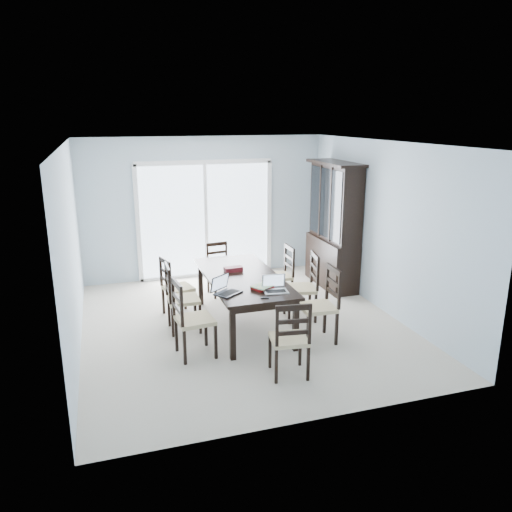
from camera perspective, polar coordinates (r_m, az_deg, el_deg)
The scene contains 24 objects.
floor at distance 7.37m, azimuth -1.49°, elevation -7.84°, with size 5.00×5.00×0.00m, color beige.
ceiling at distance 6.76m, azimuth -1.65°, elevation 12.79°, with size 5.00×5.00×0.00m, color white.
back_wall at distance 9.33m, azimuth -5.82°, elevation 5.49°, with size 4.50×0.02×2.60m, color #A9BDCA.
wall_left at distance 6.71m, azimuth -20.37°, elevation 0.53°, with size 0.02×5.00×2.60m, color #A9BDCA.
wall_right at distance 7.86m, azimuth 14.44°, elevation 3.13°, with size 0.02×5.00×2.60m, color #A9BDCA.
balcony at distance 10.60m, azimuth -6.74°, elevation -0.80°, with size 4.50×2.00×0.10m, color gray.
railing at distance 11.41m, azimuth -7.79°, elevation 3.46°, with size 4.50×0.06×1.10m, color #99999E.
dining_table at distance 7.13m, azimuth -1.53°, elevation -2.88°, with size 1.00×2.20×0.75m.
china_hutch at distance 8.86m, azimuth 8.87°, elevation 3.33°, with size 0.50×1.38×2.20m.
sliding_door at distance 9.35m, azimuth -5.76°, elevation 4.18°, with size 2.52×0.05×2.18m.
chair_left_near at distance 6.27m, azimuth -7.92°, elevation -6.19°, with size 0.50×0.49×1.18m.
chair_left_mid at distance 7.04m, azimuth -9.10°, elevation -3.97°, with size 0.44×0.43×1.13m.
chair_left_far at distance 7.57m, azimuth -9.55°, elevation -2.84°, with size 0.50×0.49×1.07m.
chair_right_near at distance 6.73m, azimuth 7.87°, elevation -4.59°, with size 0.48×0.46×1.18m.
chair_right_mid at distance 7.42m, azimuth 5.85°, elevation -2.66°, with size 0.52×0.51×1.16m.
chair_right_far at distance 8.08m, azimuth 3.11°, elevation -1.39°, with size 0.42×0.41×1.08m.
chair_end_near at distance 5.74m, azimuth 4.02°, elevation -8.65°, with size 0.47×0.48×1.10m.
chair_end_far at distance 8.51m, azimuth -4.27°, elevation -0.78°, with size 0.42×0.43×1.01m.
laptop_dark at distance 6.40m, azimuth -3.21°, elevation -3.85°, with size 0.41×0.39×0.23m.
laptop_silver at distance 6.45m, azimuth 2.27°, elevation -3.71°, with size 0.33×0.25×0.21m.
book_stack at distance 6.58m, azimuth 0.77°, elevation -3.56°, with size 0.35×0.33×0.05m.
cell_phone at distance 6.25m, azimuth 1.00°, elevation -4.80°, with size 0.10×0.05×0.01m, color black.
game_box at distance 7.31m, azimuth -2.61°, elevation -1.51°, with size 0.26×0.13×0.07m, color #501014.
hot_tub at distance 10.51m, azimuth -11.64°, elevation 1.81°, with size 1.86×1.67×0.95m.
Camera 1 is at (-1.85, -6.50, 2.95)m, focal length 35.00 mm.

